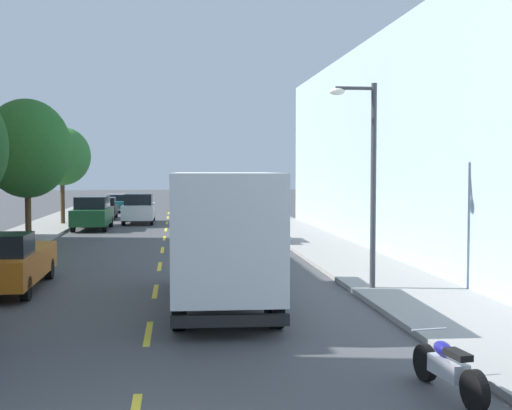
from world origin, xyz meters
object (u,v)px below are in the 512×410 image
street_tree_farthest (62,156)px  parked_hatchback_black (104,208)px  delivery_box_truck (224,231)px  parked_hatchback_sky (240,215)px  parked_motorcycle (448,368)px  street_tree_third (27,149)px  parked_suv_red (222,199)px  parked_suv_forest (93,213)px  moving_white_sedan (139,208)px  parked_sedan_burgundy (257,227)px  parked_sedan_teal (117,203)px  street_lamp (367,168)px  parked_pickup_orange (5,262)px

street_tree_farthest → parked_hatchback_black: bearing=70.6°
delivery_box_truck → street_tree_farthest: bearing=107.5°
street_tree_farthest → parked_hatchback_sky: bearing=-12.6°
parked_hatchback_sky → parked_motorcycle: bearing=-89.4°
parked_hatchback_sky → parked_motorcycle: (0.30, -30.70, -0.35)m
street_tree_third → parked_motorcycle: street_tree_third is taller
parked_suv_red → delivery_box_truck: bearing=-93.8°
parked_suv_forest → moving_white_sedan: same height
street_tree_third → moving_white_sedan: 12.49m
street_tree_third → parked_hatchback_black: 15.91m
parked_suv_forest → parked_suv_red: same height
parked_sedan_burgundy → parked_motorcycle: 21.87m
parked_sedan_teal → parked_suv_red: 8.67m
street_tree_farthest → moving_white_sedan: street_tree_farthest is taller
street_tree_farthest → parked_sedan_burgundy: size_ratio=1.33×
street_lamp → parked_motorcycle: bearing=-97.8°
parked_pickup_orange → parked_suv_red: 37.62m
street_tree_farthest → parked_suv_red: size_ratio=1.25×
parked_hatchback_black → moving_white_sedan: size_ratio=0.84×
parked_sedan_teal → parked_suv_red: bearing=0.7°
street_tree_farthest → parked_suv_forest: bearing=-54.9°
parked_suv_forest → parked_hatchback_black: bearing=91.7°
moving_white_sedan → parked_motorcycle: moving_white_sedan is taller
parked_hatchback_sky → moving_white_sedan: 7.24m
moving_white_sedan → parked_motorcycle: (6.55, -34.36, -0.58)m
parked_sedan_teal → parked_hatchback_sky: bearing=-61.3°
parked_hatchback_sky → parked_hatchback_black: size_ratio=0.99×
street_tree_third → parked_sedan_teal: (2.15, 23.29, -3.72)m
street_tree_farthest → parked_motorcycle: size_ratio=2.92×
parked_sedan_burgundy → parked_hatchback_sky: (0.03, 8.84, 0.01)m
street_tree_third → parked_suv_forest: size_ratio=1.39×
delivery_box_truck → parked_sedan_burgundy: (2.62, 14.77, -1.17)m
delivery_box_truck → parked_hatchback_black: (-6.26, 31.54, -1.17)m
parked_pickup_orange → delivery_box_truck: bearing=-26.2°
parked_suv_forest → parked_motorcycle: parked_suv_forest is taller
parked_hatchback_black → moving_white_sedan: moving_white_sedan is taller
parked_suv_red → street_tree_third: bearing=-114.8°
street_tree_farthest → parked_pickup_orange: size_ratio=1.12×
street_tree_third → parked_pickup_orange: 13.86m
street_tree_third → parked_suv_red: bearing=65.2°
street_tree_farthest → street_lamp: street_tree_farthest is taller
parked_suv_red → moving_white_sedan: 13.79m
parked_suv_red → moving_white_sedan: bearing=-116.8°
delivery_box_truck → parked_pickup_orange: (-6.07, 2.99, -1.10)m
parked_sedan_teal → parked_sedan_burgundy: bearing=-70.7°
street_tree_third → street_lamp: bearing=-50.0°
parked_sedan_teal → street_tree_farthest: bearing=-99.1°
street_tree_farthest → parked_sedan_teal: (2.15, 13.43, -3.55)m
street_tree_third → moving_white_sedan: (4.60, 11.08, -3.48)m
street_tree_third → delivery_box_truck: (8.19, -16.19, -2.54)m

